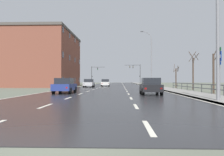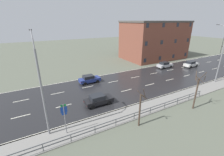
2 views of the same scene
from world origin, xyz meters
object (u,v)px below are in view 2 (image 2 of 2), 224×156
highway_sign (65,115)px  car_mid_centre (165,65)px  brick_building (154,40)px  street_lamp_midground (221,56)px  car_far_right (89,79)px  street_lamp_foreground (42,89)px  car_near_right (191,64)px  car_near_left (98,100)px

highway_sign → car_mid_centre: size_ratio=0.89×
brick_building → street_lamp_midground: bearing=-10.3°
car_far_right → brick_building: size_ratio=0.21×
highway_sign → car_mid_centre: highway_sign is taller
brick_building → street_lamp_foreground: bearing=-57.8°
car_near_right → brick_building: bearing=-175.6°
highway_sign → car_mid_centre: (-12.82, 28.16, -1.54)m
highway_sign → car_near_left: 7.03m
street_lamp_midground → brick_building: bearing=169.7°
highway_sign → car_near_left: bearing=125.9°
street_lamp_midground → car_mid_centre: bearing=-174.0°
highway_sign → car_mid_centre: 30.98m
street_lamp_foreground → car_near_right: (-9.18, 36.55, -4.49)m
car_far_right → car_near_left: (8.51, -1.85, 0.00)m
car_mid_centre → brick_building: bearing=153.1°
car_mid_centre → brick_building: (-10.18, 5.27, 4.95)m
highway_sign → car_near_right: size_ratio=0.88×
brick_building → car_near_right: bearing=6.5°
street_lamp_midground → car_near_left: street_lamp_midground is taller
street_lamp_foreground → car_mid_centre: (-11.88, 29.82, -4.49)m
car_near_right → car_mid_centre: size_ratio=1.01×
car_near_left → street_lamp_midground: bearing=83.1°
street_lamp_foreground → street_lamp_midground: size_ratio=0.99×
car_far_right → car_mid_centre: size_ratio=1.00×
car_near_right → street_lamp_midground: bearing=-32.8°
car_mid_centre → street_lamp_foreground: bearing=-67.8°
car_far_right → car_mid_centre: 20.76m
brick_building → car_far_right: bearing=-68.1°
street_lamp_foreground → car_near_left: size_ratio=2.63×
highway_sign → car_near_left: (-4.03, 5.56, -1.54)m
car_far_right → street_lamp_midground: bearing=62.4°
street_lamp_midground → car_near_right: bearing=149.2°
car_mid_centre → highway_sign: bearing=-65.1°
car_near_right → car_mid_centre: same height
car_near_right → car_mid_centre: (-2.70, -6.73, 0.00)m
street_lamp_midground → car_near_left: size_ratio=2.65×
car_near_right → car_mid_centre: bearing=-113.8°
street_lamp_foreground → brick_building: brick_building is taller
car_far_right → highway_sign: bearing=-30.4°
car_far_right → car_near_left: bearing=-12.1°
car_near_right → car_near_left: bearing=-80.3°
car_mid_centre → brick_building: size_ratio=0.21×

